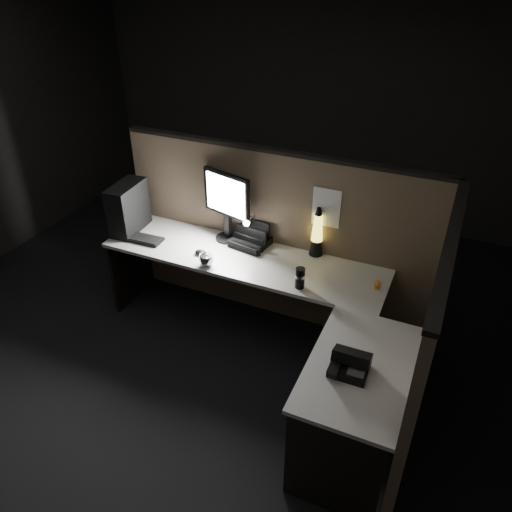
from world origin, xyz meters
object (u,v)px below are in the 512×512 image
at_px(desk_phone, 349,364).
at_px(keyboard, 138,238).
at_px(pc_tower, 128,208).
at_px(lava_lamp, 317,235).
at_px(monitor, 227,200).

bearing_deg(desk_phone, keyboard, 158.90).
relative_size(pc_tower, desk_phone, 1.79).
bearing_deg(desk_phone, lava_lamp, 116.28).
height_order(keyboard, desk_phone, desk_phone).
height_order(monitor, lava_lamp, monitor).
relative_size(pc_tower, monitor, 0.72).
height_order(pc_tower, monitor, monitor).
distance_m(keyboard, lava_lamp, 1.50).
relative_size(monitor, desk_phone, 2.49).
bearing_deg(pc_tower, desk_phone, -25.97).
distance_m(pc_tower, keyboard, 0.27).
bearing_deg(lava_lamp, keyboard, -165.16).
height_order(monitor, keyboard, monitor).
distance_m(pc_tower, desk_phone, 2.34).
xyz_separation_m(monitor, desk_phone, (1.33, -1.08, -0.30)).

